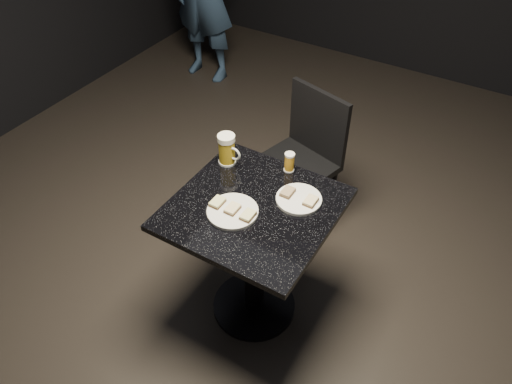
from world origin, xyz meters
The scene contains 9 objects.
floor centered at (0.00, 0.00, 0.00)m, with size 6.00×6.00×0.00m, color black.
plate_large centered at (-0.06, -0.08, 0.76)m, with size 0.23×0.23×0.01m, color white.
plate_small centered at (0.15, 0.14, 0.76)m, with size 0.21×0.21×0.01m, color white.
table centered at (0.00, 0.00, 0.51)m, with size 0.70×0.70×0.75m.
beer_mug centered at (-0.27, 0.20, 0.83)m, with size 0.13×0.09×0.16m.
beer_tumbler centered at (0.01, 0.30, 0.80)m, with size 0.05×0.05×0.10m.
chair centered at (-0.12, 0.74, 0.50)m, with size 0.50×0.50×0.87m.
canapes_on_plate_large centered at (-0.06, -0.08, 0.77)m, with size 0.21×0.07×0.02m.
canapes_on_plate_small centered at (0.15, 0.14, 0.77)m, with size 0.17×0.07×0.02m.
Camera 1 is at (0.83, -1.36, 2.27)m, focal length 35.00 mm.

